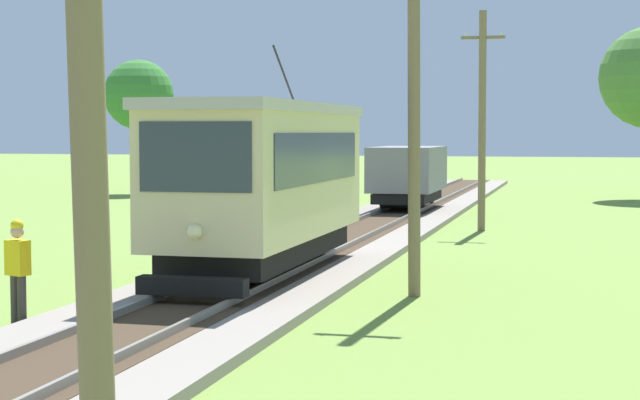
# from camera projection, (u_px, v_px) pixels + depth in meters

# --- Properties ---
(red_tram) EXTENTS (2.60, 8.54, 4.79)m
(red_tram) POSITION_uv_depth(u_px,v_px,m) (263.00, 179.00, 22.16)
(red_tram) COLOR beige
(red_tram) RESTS_ON rail_right
(freight_car) EXTENTS (2.40, 5.20, 2.31)m
(freight_car) POSITION_uv_depth(u_px,v_px,m) (408.00, 174.00, 40.53)
(freight_car) COLOR slate
(freight_car) RESTS_ON rail_right
(utility_pole_near_tram) EXTENTS (1.40, 0.62, 7.80)m
(utility_pole_near_tram) POSITION_uv_depth(u_px,v_px,m) (414.00, 91.00, 19.85)
(utility_pole_near_tram) COLOR #7A664C
(utility_pole_near_tram) RESTS_ON ground
(utility_pole_mid) EXTENTS (1.40, 0.41, 7.07)m
(utility_pole_mid) POSITION_uv_depth(u_px,v_px,m) (482.00, 119.00, 33.26)
(utility_pole_mid) COLOR #7A664C
(utility_pole_mid) RESTS_ON ground
(gravel_pile) EXTENTS (2.69, 2.69, 1.19)m
(gravel_pile) POSITION_uv_depth(u_px,v_px,m) (322.00, 190.00, 46.39)
(gravel_pile) COLOR gray
(gravel_pile) RESTS_ON ground
(track_worker) EXTENTS (0.44, 0.35, 1.78)m
(track_worker) POSITION_uv_depth(u_px,v_px,m) (18.00, 268.00, 17.03)
(track_worker) COLOR #38332D
(track_worker) RESTS_ON ground
(tree_right_near) EXTENTS (3.61, 3.61, 6.93)m
(tree_right_near) POSITION_uv_depth(u_px,v_px,m) (139.00, 95.00, 53.71)
(tree_right_near) COLOR #4C3823
(tree_right_near) RESTS_ON ground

